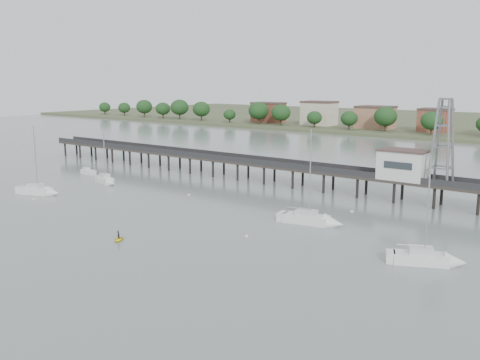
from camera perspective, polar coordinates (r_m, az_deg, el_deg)
The scene contains 12 objects.
ground_plane at distance 69.76m, azimuth -24.00°, elevation -7.97°, with size 500.00×500.00×0.00m, color slate.
pier at distance 109.28m, azimuth 4.65°, elevation 1.42°, with size 150.00×5.00×5.50m.
pier_building at distance 97.53m, azimuth 17.03°, elevation 1.60°, with size 8.40×5.40×5.30m.
lattice_tower at distance 94.88m, azimuth 20.84°, elevation 3.83°, with size 3.20×3.20×15.50m.
sailboat_a at distance 107.03m, azimuth -20.39°, elevation -1.12°, with size 8.60×5.01×13.66m.
sailboat_d at distance 66.57m, azimuth 19.83°, elevation -7.97°, with size 8.41×5.68×13.53m.
sailboat_c at distance 80.41m, azimuth 8.11°, elevation -4.28°, with size 9.48×4.39×15.01m.
sailboat_b at distance 113.93m, azimuth -14.03°, elevation -0.09°, with size 6.90×3.47×11.12m.
white_tender at distance 127.17m, azimuth -15.91°, elevation 0.84°, with size 4.28×2.13×1.60m.
yellow_dinghy at distance 73.78m, azimuth -12.82°, elevation -6.31°, with size 1.63×0.47×2.28m, color yellow.
dinghy_occupant at distance 73.78m, azimuth -12.82°, elevation -6.31°, with size 0.42×1.15×0.27m, color black.
mooring_buoys at distance 87.35m, azimuth -3.07°, elevation -3.37°, with size 76.21×27.70×0.39m.
Camera 1 is at (59.26, -30.18, 21.08)m, focal length 40.00 mm.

